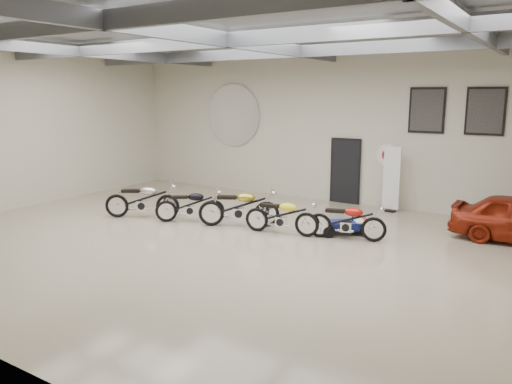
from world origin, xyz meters
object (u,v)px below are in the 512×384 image
Objects in this scene: motorcycle_black at (190,204)px; go_kart at (350,222)px; banner_stand at (392,180)px; motorcycle_yellow at (281,215)px; motorcycle_silver at (142,199)px; motorcycle_red at (346,220)px; motorcycle_gold at (239,206)px.

motorcycle_black is 1.12× the size of go_kart.
motorcycle_yellow is (-1.61, -4.00, -0.48)m from banner_stand.
motorcycle_silver is at bearing 158.52° from go_kart.
motorcycle_red is (5.92, 1.07, -0.06)m from motorcycle_silver.
banner_stand reaches higher than motorcycle_yellow.
motorcycle_red is at bearing -27.87° from motorcycle_black.
banner_stand reaches higher than motorcycle_gold.
banner_stand reaches higher than motorcycle_silver.
motorcycle_gold is 1.37m from motorcycle_yellow.
go_kart is at bearing 87.04° from motorcycle_red.
banner_stand is at bearing 58.51° from motorcycle_yellow.
motorcycle_silver is at bearing 178.90° from motorcycle_yellow.
motorcycle_yellow reaches higher than motorcycle_black.
motorcycle_red is (2.97, 0.37, -0.07)m from motorcycle_gold.
motorcycle_gold reaches higher than motorcycle_red.
go_kart is (-0.12, 0.56, -0.19)m from motorcycle_red.
banner_stand reaches higher than motorcycle_red.
motorcycle_gold reaches higher than motorcycle_yellow.
motorcycle_yellow is at bearing -31.45° from motorcycle_black.
motorcycle_silver is 6.02m from motorcycle_red.
go_kart is at bearing -84.64° from banner_stand.
motorcycle_yellow reaches higher than motorcycle_red.
motorcycle_silver is 3.03m from motorcycle_gold.
motorcycle_gold is 1.11× the size of motorcycle_yellow.
motorcycle_yellow is (4.31, 0.65, -0.05)m from motorcycle_silver.
go_kart is at bearing -14.77° from motorcycle_silver.
banner_stand is at bearing 23.95° from motorcycle_gold.
banner_stand is 4.96m from motorcycle_gold.
motorcycle_red is (4.45, 0.68, 0.00)m from motorcycle_black.
banner_stand is at bearing 50.56° from go_kart.
motorcycle_yellow is at bearing -104.29° from banner_stand.
go_kart is (-0.12, -3.01, -0.68)m from banner_stand.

